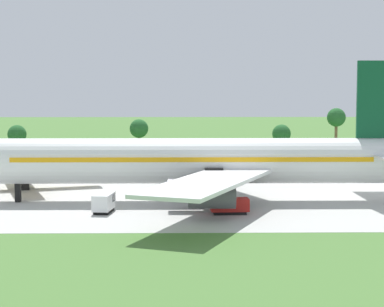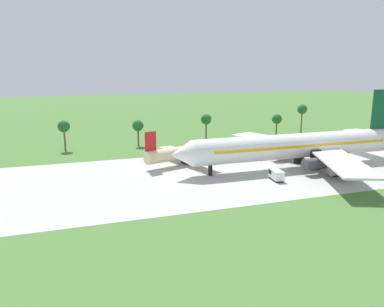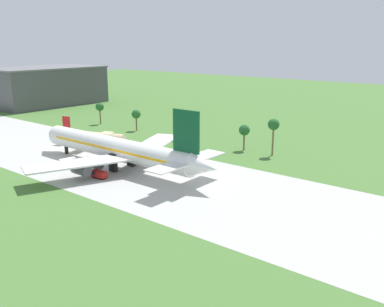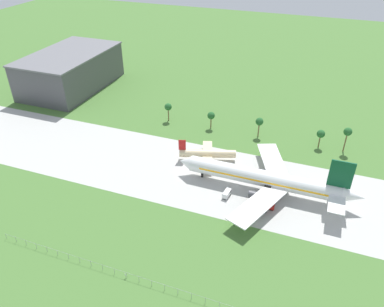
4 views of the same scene
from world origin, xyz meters
name	(u,v)px [view 1 (image 1 of 4)]	position (x,y,z in m)	size (l,w,h in m)	color
jet_airliner	(205,161)	(33.75, -1.04, 5.54)	(68.93, 55.90, 19.14)	white
regional_aircraft	(23,169)	(6.34, 11.27, 3.18)	(23.63, 21.59, 9.65)	beige
baggage_tug	(228,205)	(36.30, -10.77, 1.08)	(4.76, 2.26, 1.96)	black
catering_van	(104,202)	(20.94, -9.24, 1.29)	(2.55, 4.74, 2.38)	black
palm_tree_row	(136,130)	(21.82, 38.82, 7.57)	(87.68, 3.60, 11.74)	brown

